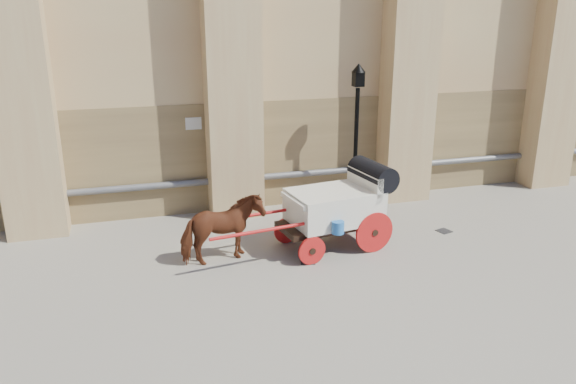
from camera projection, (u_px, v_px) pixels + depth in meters
name	position (u px, v px, depth m)	size (l,w,h in m)	color
ground	(313.00, 263.00, 12.43)	(90.00, 90.00, 0.00)	slate
horse	(222.00, 230.00, 12.28)	(0.82, 1.80, 1.52)	maroon
carriage	(340.00, 203.00, 13.05)	(4.61, 1.83, 1.96)	black
street_lamp	(356.00, 134.00, 15.12)	(0.38, 0.38, 4.02)	black
drain_grate_near	(308.00, 262.00, 12.49)	(0.32, 0.32, 0.01)	black
drain_grate_far	(444.00, 231.00, 14.21)	(0.32, 0.32, 0.01)	black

